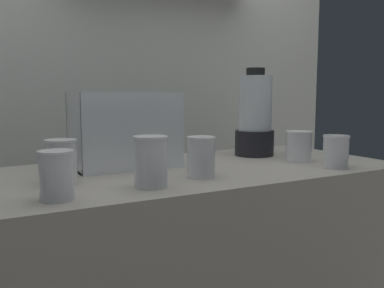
{
  "coord_description": "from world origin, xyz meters",
  "views": [
    {
      "loc": [
        -0.65,
        -1.2,
        1.15
      ],
      "look_at": [
        0.0,
        0.0,
        0.98
      ],
      "focal_mm": 39.0,
      "sensor_mm": 36.0,
      "label": 1
    }
  ],
  "objects_px": {
    "juice_cup_mango_far_left": "(57,177)",
    "juice_cup_carrot_far_right": "(299,148)",
    "juice_cup_pomegranate_rightmost": "(336,153)",
    "carrot_display_bin": "(127,144)",
    "blender_pitcher": "(255,118)",
    "juice_cup_beet_right": "(201,160)",
    "juice_cup_pomegranate_left": "(61,165)",
    "juice_cup_carrot_middle": "(151,165)"
  },
  "relations": [
    {
      "from": "blender_pitcher",
      "to": "juice_cup_carrot_middle",
      "type": "bearing_deg",
      "value": -150.84
    },
    {
      "from": "juice_cup_pomegranate_left",
      "to": "juice_cup_carrot_far_right",
      "type": "bearing_deg",
      "value": -1.33
    },
    {
      "from": "juice_cup_pomegranate_left",
      "to": "juice_cup_carrot_far_right",
      "type": "relative_size",
      "value": 1.1
    },
    {
      "from": "juice_cup_mango_far_left",
      "to": "juice_cup_pomegranate_left",
      "type": "xyz_separation_m",
      "value": [
        0.04,
        0.17,
        -0.0
      ]
    },
    {
      "from": "blender_pitcher",
      "to": "juice_cup_pomegranate_left",
      "type": "relative_size",
      "value": 2.82
    },
    {
      "from": "juice_cup_pomegranate_left",
      "to": "juice_cup_beet_right",
      "type": "relative_size",
      "value": 1.01
    },
    {
      "from": "blender_pitcher",
      "to": "juice_cup_carrot_middle",
      "type": "height_order",
      "value": "blender_pitcher"
    },
    {
      "from": "carrot_display_bin",
      "to": "juice_cup_pomegranate_rightmost",
      "type": "bearing_deg",
      "value": -30.5
    },
    {
      "from": "juice_cup_mango_far_left",
      "to": "juice_cup_beet_right",
      "type": "height_order",
      "value": "juice_cup_beet_right"
    },
    {
      "from": "juice_cup_beet_right",
      "to": "juice_cup_carrot_middle",
      "type": "bearing_deg",
      "value": -165.34
    },
    {
      "from": "juice_cup_pomegranate_left",
      "to": "juice_cup_carrot_middle",
      "type": "distance_m",
      "value": 0.25
    },
    {
      "from": "juice_cup_beet_right",
      "to": "juice_cup_pomegranate_rightmost",
      "type": "distance_m",
      "value": 0.48
    },
    {
      "from": "juice_cup_pomegranate_rightmost",
      "to": "juice_cup_beet_right",
      "type": "bearing_deg",
      "value": 170.65
    },
    {
      "from": "juice_cup_beet_right",
      "to": "juice_cup_pomegranate_rightmost",
      "type": "height_order",
      "value": "juice_cup_beet_right"
    },
    {
      "from": "carrot_display_bin",
      "to": "juice_cup_pomegranate_rightmost",
      "type": "xyz_separation_m",
      "value": [
        0.6,
        -0.35,
        -0.03
      ]
    },
    {
      "from": "blender_pitcher",
      "to": "juice_cup_mango_far_left",
      "type": "bearing_deg",
      "value": -157.26
    },
    {
      "from": "juice_cup_mango_far_left",
      "to": "juice_cup_carrot_middle",
      "type": "xyz_separation_m",
      "value": [
        0.24,
        0.02,
        0.01
      ]
    },
    {
      "from": "blender_pitcher",
      "to": "juice_cup_carrot_far_right",
      "type": "relative_size",
      "value": 3.11
    },
    {
      "from": "juice_cup_beet_right",
      "to": "juice_cup_pomegranate_rightmost",
      "type": "xyz_separation_m",
      "value": [
        0.47,
        -0.08,
        -0.0
      ]
    },
    {
      "from": "juice_cup_carrot_middle",
      "to": "juice_cup_pomegranate_rightmost",
      "type": "bearing_deg",
      "value": -2.7
    },
    {
      "from": "juice_cup_beet_right",
      "to": "juice_cup_mango_far_left",
      "type": "bearing_deg",
      "value": -170.85
    },
    {
      "from": "carrot_display_bin",
      "to": "juice_cup_pomegranate_left",
      "type": "xyz_separation_m",
      "value": [
        -0.25,
        -0.17,
        -0.03
      ]
    },
    {
      "from": "carrot_display_bin",
      "to": "juice_cup_mango_far_left",
      "type": "relative_size",
      "value": 2.92
    },
    {
      "from": "juice_cup_beet_right",
      "to": "blender_pitcher",
      "type": "bearing_deg",
      "value": 34.58
    },
    {
      "from": "juice_cup_mango_far_left",
      "to": "juice_cup_pomegranate_left",
      "type": "height_order",
      "value": "juice_cup_pomegranate_left"
    },
    {
      "from": "juice_cup_mango_far_left",
      "to": "juice_cup_beet_right",
      "type": "relative_size",
      "value": 0.96
    },
    {
      "from": "carrot_display_bin",
      "to": "juice_cup_carrot_far_right",
      "type": "bearing_deg",
      "value": -18.14
    },
    {
      "from": "juice_cup_pomegranate_left",
      "to": "juice_cup_carrot_middle",
      "type": "height_order",
      "value": "juice_cup_carrot_middle"
    },
    {
      "from": "juice_cup_mango_far_left",
      "to": "juice_cup_pomegranate_rightmost",
      "type": "distance_m",
      "value": 0.89
    },
    {
      "from": "juice_cup_carrot_far_right",
      "to": "juice_cup_pomegranate_rightmost",
      "type": "xyz_separation_m",
      "value": [
        0.01,
        -0.16,
        0.0
      ]
    },
    {
      "from": "juice_cup_beet_right",
      "to": "juice_cup_pomegranate_rightmost",
      "type": "relative_size",
      "value": 1.11
    },
    {
      "from": "carrot_display_bin",
      "to": "blender_pitcher",
      "type": "xyz_separation_m",
      "value": [
        0.53,
        0.0,
        0.07
      ]
    },
    {
      "from": "juice_cup_pomegranate_left",
      "to": "juice_cup_mango_far_left",
      "type": "bearing_deg",
      "value": -104.66
    },
    {
      "from": "carrot_display_bin",
      "to": "juice_cup_pomegranate_left",
      "type": "height_order",
      "value": "carrot_display_bin"
    },
    {
      "from": "juice_cup_pomegranate_left",
      "to": "juice_cup_pomegranate_rightmost",
      "type": "bearing_deg",
      "value": -12.0
    },
    {
      "from": "juice_cup_carrot_far_right",
      "to": "juice_cup_pomegranate_rightmost",
      "type": "bearing_deg",
      "value": -85.32
    },
    {
      "from": "juice_cup_carrot_middle",
      "to": "juice_cup_pomegranate_rightmost",
      "type": "height_order",
      "value": "juice_cup_carrot_middle"
    },
    {
      "from": "blender_pitcher",
      "to": "juice_cup_pomegranate_rightmost",
      "type": "relative_size",
      "value": 3.18
    },
    {
      "from": "juice_cup_mango_far_left",
      "to": "juice_cup_carrot_far_right",
      "type": "height_order",
      "value": "juice_cup_mango_far_left"
    },
    {
      "from": "juice_cup_mango_far_left",
      "to": "juice_cup_pomegranate_left",
      "type": "relative_size",
      "value": 0.95
    },
    {
      "from": "juice_cup_carrot_far_right",
      "to": "juice_cup_carrot_middle",
      "type": "bearing_deg",
      "value": -168.41
    },
    {
      "from": "juice_cup_mango_far_left",
      "to": "blender_pitcher",
      "type": "bearing_deg",
      "value": 22.74
    }
  ]
}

